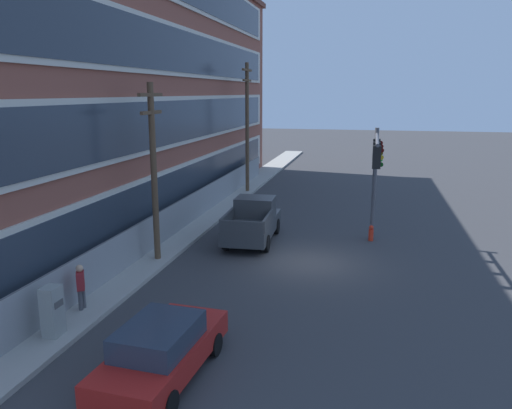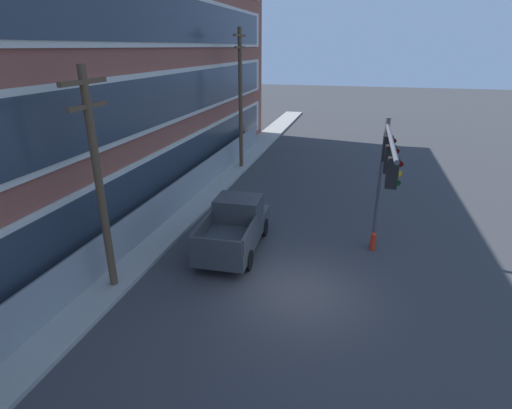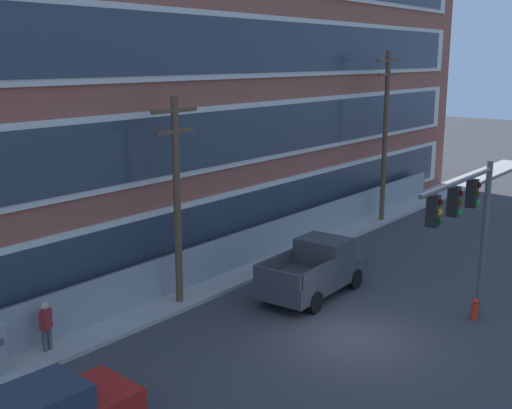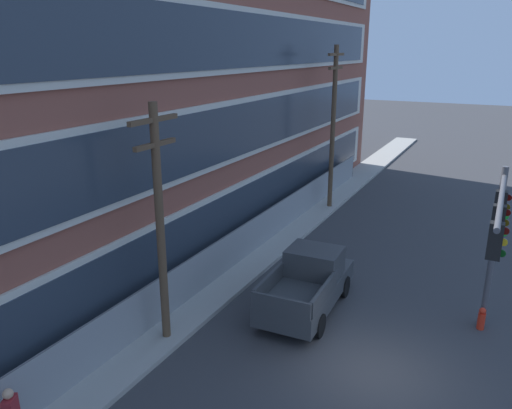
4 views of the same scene
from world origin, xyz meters
The scene contains 10 objects.
ground_plane centered at (0.00, 0.00, 0.00)m, with size 160.00×160.00×0.00m, color #38383A.
sidewalk_building_side centered at (0.00, 6.84, 0.08)m, with size 80.00×2.05×0.16m, color #9E9B93.
brick_mill_building centered at (6.83, 13.66, 7.50)m, with size 39.53×12.19×14.97m.
chain_link_fence centered at (5.68, 7.15, 0.88)m, with size 31.99×0.06×1.73m.
traffic_signal_mast centered at (2.42, -2.57, 4.04)m, with size 5.54×0.43×5.51m.
pickup_truck_dark_grey centered at (2.70, 3.14, 0.96)m, with size 5.20×2.29×2.06m.
utility_pole_near_corner centered at (-1.32, 6.41, 4.16)m, with size 2.08×0.26×7.56m.
utility_pole_midblock centered at (14.25, 6.31, 5.04)m, with size 2.35×0.26×9.17m.
pedestrian_near_cabinet centered at (-6.68, 6.70, 0.97)m, with size 0.47×0.41×1.69m.
fire_hydrant centered at (3.98, -2.54, 0.38)m, with size 0.24×0.24×0.78m.
Camera 3 is at (-16.92, -9.38, 8.80)m, focal length 45.00 mm.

